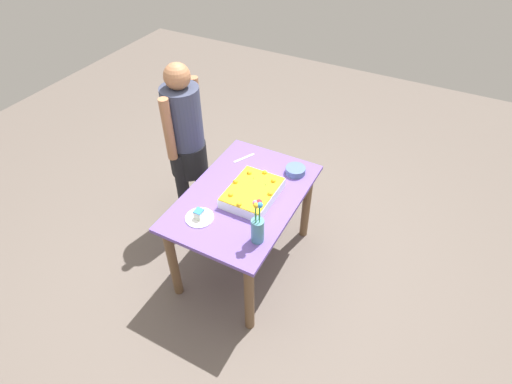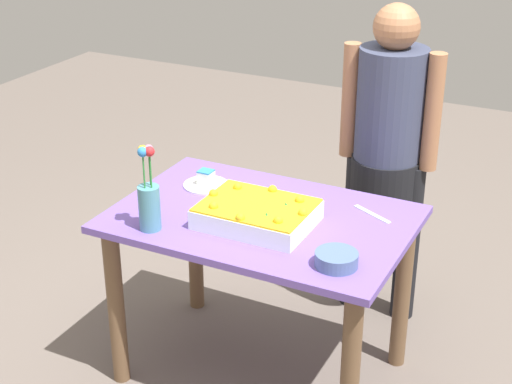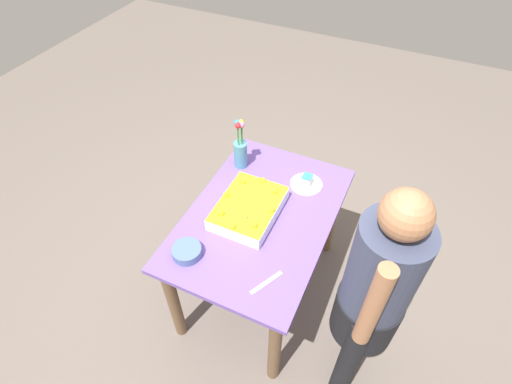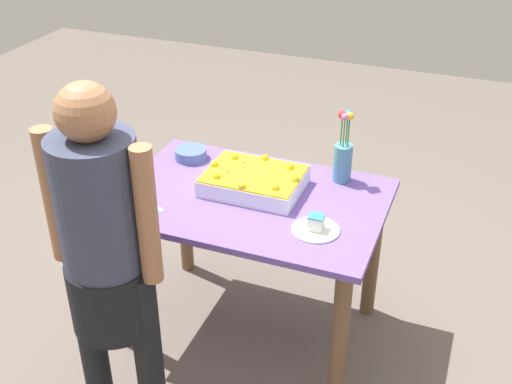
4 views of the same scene
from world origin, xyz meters
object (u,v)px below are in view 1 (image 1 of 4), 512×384
Objects in this scene: serving_plate_with_slice at (199,216)px; flower_vase at (258,227)px; person_standing at (186,138)px; cake_knife at (244,158)px; sheet_cake at (252,192)px; fruit_bowl at (295,170)px.

serving_plate_with_slice is 0.57× the size of flower_vase.
flower_vase is at bearing -32.26° from person_standing.
person_standing is at bearing 40.77° from serving_plate_with_slice.
flower_vase is at bearing 61.90° from cake_knife.
flower_vase is 0.23× the size of person_standing.
flower_vase reaches higher than sheet_cake.
sheet_cake is at bearing -31.88° from serving_plate_with_slice.
flower_vase is (-0.72, -0.50, 0.12)m from cake_knife.
cake_knife is 0.44m from fruit_bowl.
sheet_cake is at bearing 157.26° from fruit_bowl.
sheet_cake is 0.29× the size of person_standing.
cake_knife is (0.73, 0.06, -0.02)m from serving_plate_with_slice.
sheet_cake is at bearing 32.57° from flower_vase.
sheet_cake reaches higher than serving_plate_with_slice.
serving_plate_with_slice is 0.13× the size of person_standing.
person_standing is (0.62, 0.98, -0.02)m from flower_vase.
sheet_cake is 1.25× the size of flower_vase.
fruit_bowl is at bearing 7.30° from person_standing.
fruit_bowl is at bearing -27.26° from serving_plate_with_slice.
cake_knife is at bearing 11.68° from person_standing.
flower_vase reaches higher than serving_plate_with_slice.
person_standing is (0.27, 0.76, 0.06)m from sheet_cake.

